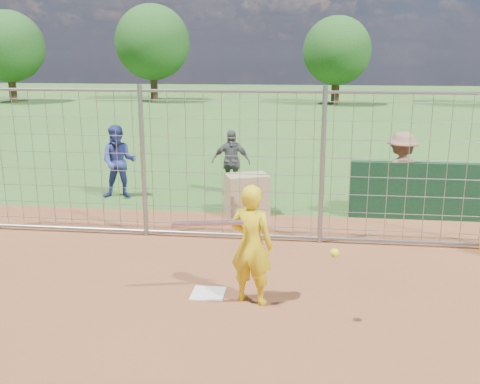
# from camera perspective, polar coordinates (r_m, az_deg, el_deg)

# --- Properties ---
(ground) EXTENTS (100.00, 100.00, 0.00)m
(ground) POSITION_cam_1_polar(r_m,az_deg,el_deg) (7.37, -3.12, -10.17)
(ground) COLOR #2D591E
(ground) RESTS_ON ground
(home_plate) EXTENTS (0.43, 0.43, 0.02)m
(home_plate) POSITION_cam_1_polar(r_m,az_deg,el_deg) (7.19, -3.41, -10.76)
(home_plate) COLOR silver
(home_plate) RESTS_ON ground
(dugout_wall) EXTENTS (2.60, 0.20, 1.10)m
(dugout_wall) POSITION_cam_1_polar(r_m,az_deg,el_deg) (10.73, 18.58, 0.10)
(dugout_wall) COLOR #11381E
(dugout_wall) RESTS_ON ground
(batter) EXTENTS (0.65, 0.52, 1.55)m
(batter) POSITION_cam_1_polar(r_m,az_deg,el_deg) (6.69, 1.22, -5.65)
(batter) COLOR yellow
(batter) RESTS_ON ground
(bystander_a) EXTENTS (0.86, 0.72, 1.60)m
(bystander_a) POSITION_cam_1_polar(r_m,az_deg,el_deg) (11.97, -12.80, 3.16)
(bystander_a) COLOR navy
(bystander_a) RESTS_ON ground
(bystander_b) EXTENTS (0.87, 0.37, 1.47)m
(bystander_b) POSITION_cam_1_polar(r_m,az_deg,el_deg) (11.96, -0.98, 3.20)
(bystander_b) COLOR #56575B
(bystander_b) RESTS_ON ground
(bystander_c) EXTENTS (1.17, 0.81, 1.66)m
(bystander_c) POSITION_cam_1_polar(r_m,az_deg,el_deg) (10.72, 16.75, 1.77)
(bystander_c) COLOR #875D49
(bystander_c) RESTS_ON ground
(equipment_bin) EXTENTS (0.95, 0.81, 0.80)m
(equipment_bin) POSITION_cam_1_polar(r_m,az_deg,el_deg) (10.50, 0.75, -0.27)
(equipment_bin) COLOR tan
(equipment_bin) RESTS_ON ground
(equipment_in_play) EXTENTS (1.98, 0.49, 0.27)m
(equipment_in_play) POSITION_cam_1_polar(r_m,az_deg,el_deg) (6.35, -0.32, -4.09)
(equipment_in_play) COLOR silver
(equipment_in_play) RESTS_ON ground
(backstop_fence) EXTENTS (9.08, 0.08, 2.60)m
(backstop_fence) POSITION_cam_1_polar(r_m,az_deg,el_deg) (8.87, -0.98, 2.67)
(backstop_fence) COLOR gray
(backstop_fence) RESTS_ON ground
(tree_line) EXTENTS (44.66, 6.72, 6.48)m
(tree_line) POSITION_cam_1_polar(r_m,az_deg,el_deg) (34.78, 10.55, 15.29)
(tree_line) COLOR #3F2B19
(tree_line) RESTS_ON ground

